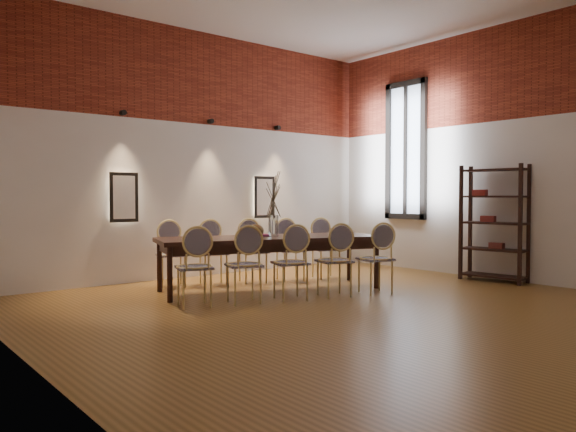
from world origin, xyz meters
TOP-DOWN VIEW (x-y plane):
  - floor at (0.00, 0.00)m, footprint 7.00×7.00m
  - wall_back at (0.00, 3.55)m, footprint 7.00×0.10m
  - wall_left at (-3.55, 0.00)m, footprint 0.10×7.00m
  - wall_right at (3.55, 0.00)m, footprint 0.10×7.00m
  - brick_band_back at (0.00, 3.48)m, footprint 7.00×0.02m
  - brick_band_right at (3.48, 0.00)m, footprint 0.02×7.00m
  - niche_left at (-1.30, 3.45)m, footprint 0.36×0.06m
  - niche_right at (1.30, 3.45)m, footprint 0.36×0.06m
  - spot_fixture_left at (-1.30, 3.42)m, footprint 0.08×0.10m
  - spot_fixture_mid at (0.20, 3.42)m, footprint 0.08×0.10m
  - spot_fixture_right at (1.60, 3.42)m, footprint 0.08×0.10m
  - window_glass at (3.46, 2.00)m, footprint 0.02×0.78m
  - window_frame at (3.44, 2.00)m, footprint 0.08×0.90m
  - window_mullion at (3.44, 2.00)m, footprint 0.06×0.06m
  - dining_table at (0.08, 1.65)m, footprint 3.25×1.88m
  - chair_near_a at (-1.33, 1.29)m, footprint 0.55×0.55m
  - chair_near_b at (-0.74, 1.10)m, footprint 0.55×0.55m
  - chair_near_c at (-0.15, 0.91)m, footprint 0.55×0.55m
  - chair_near_d at (0.43, 0.73)m, footprint 0.55×0.55m
  - chair_near_e at (1.02, 0.54)m, footprint 0.55×0.55m
  - chair_far_a at (-0.86, 2.77)m, footprint 0.55×0.55m
  - chair_far_b at (-0.27, 2.58)m, footprint 0.55×0.55m
  - chair_far_c at (0.32, 2.39)m, footprint 0.55×0.55m
  - chair_far_d at (0.90, 2.21)m, footprint 0.55×0.55m
  - chair_far_e at (1.49, 2.02)m, footprint 0.55×0.55m
  - vase at (0.13, 1.64)m, footprint 0.14×0.14m
  - dried_branches at (0.13, 1.64)m, footprint 0.50×0.50m
  - bowl at (-0.16, 1.68)m, footprint 0.24×0.24m
  - book at (0.02, 1.80)m, footprint 0.30×0.25m
  - shelving_rack at (3.28, 0.13)m, footprint 0.49×1.04m

SIDE VIEW (x-z plane):
  - floor at x=0.00m, z-range -0.02..0.00m
  - dining_table at x=0.08m, z-range 0.00..0.75m
  - chair_near_a at x=-1.33m, z-range 0.00..0.94m
  - chair_near_b at x=-0.74m, z-range 0.00..0.94m
  - chair_near_c at x=-0.15m, z-range 0.00..0.94m
  - chair_near_d at x=0.43m, z-range 0.00..0.94m
  - chair_near_e at x=1.02m, z-range 0.00..0.94m
  - chair_far_a at x=-0.86m, z-range 0.00..0.94m
  - chair_far_b at x=-0.27m, z-range 0.00..0.94m
  - chair_far_c at x=0.32m, z-range 0.00..0.94m
  - chair_far_d at x=0.90m, z-range 0.00..0.94m
  - chair_far_e at x=1.49m, z-range 0.00..0.94m
  - book at x=0.02m, z-range 0.75..0.78m
  - bowl at x=-0.16m, z-range 0.75..0.93m
  - vase at x=0.13m, z-range 0.75..1.05m
  - shelving_rack at x=3.28m, z-range 0.00..1.80m
  - niche_left at x=-1.30m, z-range 0.97..1.63m
  - niche_right at x=1.30m, z-range 0.97..1.63m
  - dried_branches at x=0.13m, z-range 1.00..1.70m
  - wall_back at x=0.00m, z-range 0.00..4.00m
  - wall_left at x=-3.55m, z-range 0.00..4.00m
  - wall_right at x=3.55m, z-range 0.00..4.00m
  - window_glass at x=3.46m, z-range 0.96..3.34m
  - window_frame at x=3.44m, z-range 0.90..3.40m
  - window_mullion at x=3.44m, z-range 0.95..3.35m
  - spot_fixture_left at x=-1.30m, z-range 2.51..2.59m
  - spot_fixture_mid at x=0.20m, z-range 2.51..2.59m
  - spot_fixture_right at x=1.60m, z-range 2.51..2.59m
  - brick_band_back at x=0.00m, z-range 2.50..4.00m
  - brick_band_right at x=3.48m, z-range 2.50..4.00m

